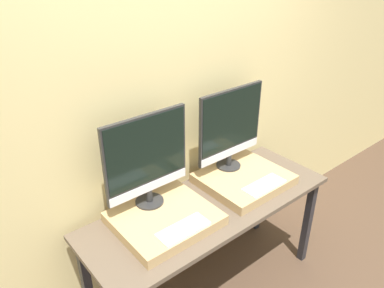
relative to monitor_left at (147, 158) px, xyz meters
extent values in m
cube|color=#DBC684|center=(0.33, 0.19, 0.17)|extent=(8.00, 0.04, 2.60)
cube|color=brown|center=(0.33, -0.18, -0.39)|extent=(1.67, 0.60, 0.03)
cube|color=#232328|center=(1.10, -0.42, -0.77)|extent=(0.05, 0.05, 0.73)
cube|color=#232328|center=(-0.44, 0.06, -0.77)|extent=(0.05, 0.05, 0.73)
cube|color=#232328|center=(1.10, 0.06, -0.77)|extent=(0.05, 0.05, 0.73)
cube|color=tan|center=(0.00, -0.15, -0.34)|extent=(0.56, 0.49, 0.06)
cylinder|color=#282828|center=(0.00, 0.00, -0.30)|extent=(0.17, 0.17, 0.01)
cylinder|color=#282828|center=(0.00, 0.00, -0.26)|extent=(0.04, 0.04, 0.08)
cube|color=#282828|center=(0.00, 0.00, 0.02)|extent=(0.54, 0.02, 0.48)
cube|color=black|center=(0.00, -0.01, 0.05)|extent=(0.51, 0.00, 0.40)
cube|color=silver|center=(0.00, -0.01, -0.19)|extent=(0.53, 0.00, 0.06)
cube|color=silver|center=(0.00, -0.33, -0.30)|extent=(0.30, 0.12, 0.01)
cube|color=silver|center=(0.00, -0.33, -0.30)|extent=(0.29, 0.11, 0.00)
cube|color=tan|center=(0.66, -0.15, -0.34)|extent=(0.56, 0.49, 0.06)
cylinder|color=#282828|center=(0.66, 0.00, -0.30)|extent=(0.17, 0.17, 0.01)
cylinder|color=#282828|center=(0.66, 0.00, -0.26)|extent=(0.04, 0.04, 0.08)
cube|color=#282828|center=(0.66, 0.00, 0.02)|extent=(0.54, 0.02, 0.48)
cube|color=black|center=(0.66, -0.01, 0.05)|extent=(0.51, 0.00, 0.40)
cube|color=silver|center=(0.66, -0.01, -0.19)|extent=(0.53, 0.00, 0.06)
cube|color=silver|center=(0.66, -0.33, -0.30)|extent=(0.30, 0.12, 0.01)
cube|color=silver|center=(0.66, -0.33, -0.30)|extent=(0.29, 0.11, 0.00)
camera|label=1|loc=(-0.97, -1.58, 1.05)|focal=35.00mm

